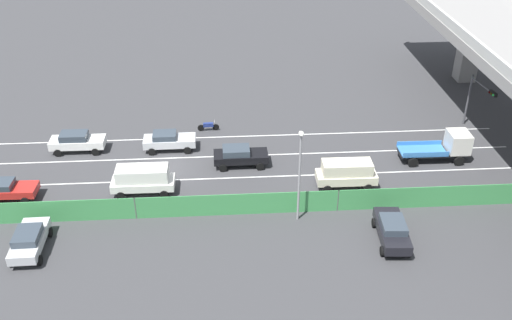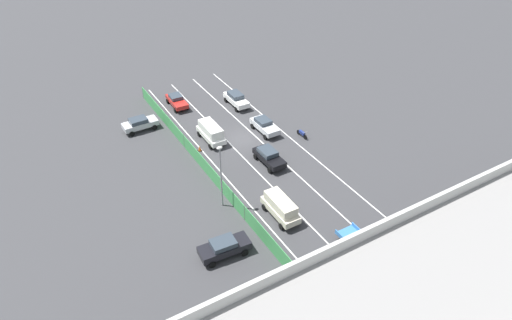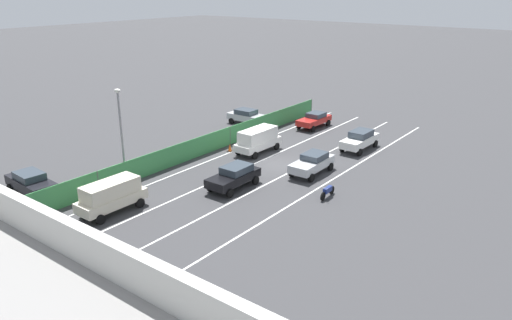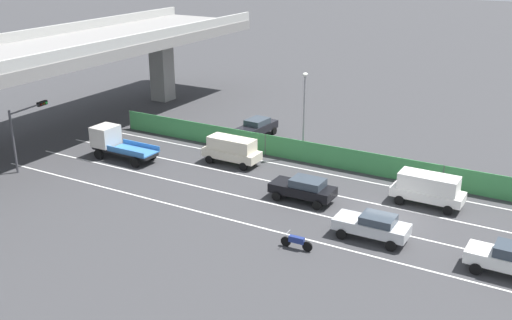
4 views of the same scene
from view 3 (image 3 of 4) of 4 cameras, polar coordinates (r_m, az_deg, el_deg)
name	(u,v)px [view 3 (image 3 of 4)]	position (r m, az deg, el deg)	size (l,w,h in m)	color
ground_plane	(279,164)	(40.61, 2.66, -0.51)	(300.00, 300.00, 0.00)	#38383A
lane_line_left_edge	(294,203)	(33.68, 4.48, -4.95)	(0.14, 47.10, 0.01)	silver
lane_line_mid_left	(254,190)	(35.49, -0.19, -3.55)	(0.14, 47.10, 0.01)	silver
lane_line_mid_right	(219,180)	(37.54, -4.38, -2.27)	(0.14, 47.10, 0.01)	silver
lane_line_right_edge	(186,170)	(39.78, -8.10, -1.13)	(0.14, 47.10, 0.01)	silver
green_fence	(173,156)	(40.50, -9.62, 0.46)	(0.10, 43.20, 1.73)	#3D8E4C
car_sedan_silver	(312,163)	(38.62, 6.56, -0.29)	(2.01, 4.41, 1.60)	#B7BABC
car_van_white	(258,139)	(43.14, 0.21, 2.44)	(2.06, 4.70, 2.14)	silver
car_van_cream	(111,195)	(33.12, -16.47, -3.91)	(2.00, 4.60, 2.12)	beige
car_sedan_red	(314,119)	(51.38, 6.79, 4.71)	(2.03, 4.35, 1.51)	red
car_sedan_black	(234,176)	(35.72, -2.55, -1.84)	(2.04, 4.41, 1.63)	black
car_hatchback_white	(360,139)	(44.99, 11.97, 2.38)	(1.96, 4.58, 1.71)	silver
motorcycle	(328,191)	(34.56, 8.31, -3.61)	(0.60, 1.95, 0.93)	black
parked_wagon_silver	(247,116)	(52.13, -1.06, 5.13)	(4.29, 2.05, 1.61)	#B2B5B7
parked_sedan_dark	(31,182)	(37.96, -24.69, -2.36)	(4.61, 2.22, 1.66)	black
street_lamp	(121,125)	(37.59, -15.45, 3.91)	(0.60, 0.36, 6.97)	gray
traffic_cone	(230,148)	(43.71, -3.05, 1.43)	(0.47, 0.47, 0.70)	orange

